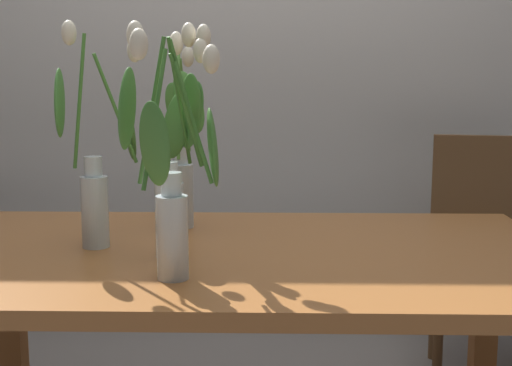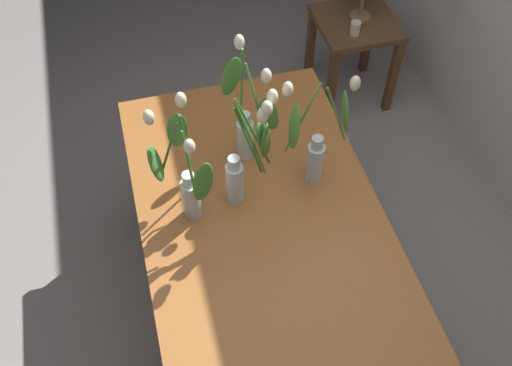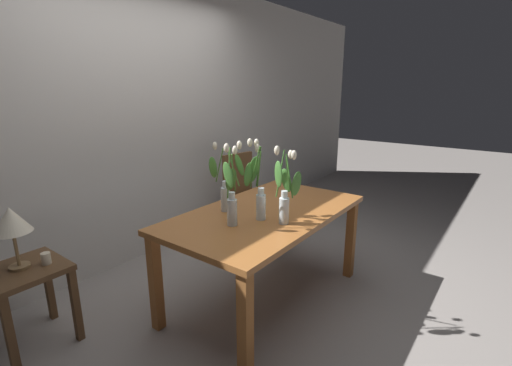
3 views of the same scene
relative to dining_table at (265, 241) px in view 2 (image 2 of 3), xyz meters
name	(u,v)px [view 2 (image 2 of 3)]	position (x,y,z in m)	size (l,w,h in m)	color
ground_plane	(264,315)	(0.00, 0.00, -0.65)	(18.00, 18.00, 0.00)	gray
dining_table	(265,241)	(0.00, 0.00, 0.00)	(1.60, 0.90, 0.74)	#A3602D
tulip_vase_0	(186,179)	(-0.13, -0.25, 0.30)	(0.22, 0.23, 0.54)	silver
tulip_vase_1	(247,123)	(-0.36, 0.02, 0.28)	(0.20, 0.22, 0.56)	silver
tulip_vase_2	(247,162)	(-0.15, -0.03, 0.30)	(0.14, 0.18, 0.56)	silver
tulip_vase_3	(317,147)	(-0.17, 0.24, 0.28)	(0.17, 0.27, 0.54)	silver
side_table	(354,38)	(-1.32, 0.91, -0.22)	(0.44, 0.44, 0.55)	brown
pillar_candle	(355,28)	(-1.22, 0.85, -0.06)	(0.06, 0.06, 0.07)	beige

